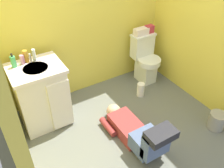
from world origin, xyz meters
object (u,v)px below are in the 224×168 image
object	(u,v)px
faucet	(30,58)
paper_towel_roll	(141,90)
vanity_cabinet	(42,95)
soap_dispenser	(13,62)
trash_can	(217,121)
toiletry_bag	(149,29)
tissue_box	(141,32)
bottle_pink	(22,60)
person_plumber	(137,132)
bottle_clear	(34,55)
bottle_amber	(26,56)
toilet	(145,59)

from	to	relation	value
faucet	paper_towel_roll	bearing A→B (deg)	-15.14
vanity_cabinet	soap_dispenser	world-z (taller)	soap_dispenser
vanity_cabinet	trash_can	bearing A→B (deg)	-34.76
vanity_cabinet	toiletry_bag	distance (m)	1.82
faucet	tissue_box	distance (m)	1.62
faucet	soap_dispenser	xyz separation A→B (m)	(-0.19, -0.02, 0.02)
bottle_pink	vanity_cabinet	bearing A→B (deg)	-55.98
vanity_cabinet	person_plumber	world-z (taller)	vanity_cabinet
person_plumber	bottle_clear	world-z (taller)	bottle_clear
bottle_amber	paper_towel_roll	xyz separation A→B (m)	(1.41, -0.39, -0.79)
person_plumber	trash_can	distance (m)	1.06
bottle_pink	toilet	bearing A→B (deg)	-1.41
soap_dispenser	paper_towel_roll	size ratio (longest dim) A/B	0.80
vanity_cabinet	tissue_box	xyz separation A→B (m)	(1.62, 0.19, 0.38)
person_plumber	tissue_box	xyz separation A→B (m)	(0.84, 1.10, 0.62)
bottle_clear	trash_can	world-z (taller)	bottle_clear
soap_dispenser	paper_towel_roll	xyz separation A→B (m)	(1.55, -0.35, -0.78)
toiletry_bag	bottle_clear	size ratio (longest dim) A/B	0.84
vanity_cabinet	bottle_amber	bearing A→B (deg)	105.42
bottle_amber	bottle_clear	distance (m)	0.09
tissue_box	bottle_amber	size ratio (longest dim) A/B	1.52
toiletry_bag	bottle_amber	bearing A→B (deg)	-179.33
faucet	bottle_clear	distance (m)	0.05
bottle_amber	paper_towel_roll	distance (m)	1.66
tissue_box	trash_can	distance (m)	1.59
toiletry_bag	bottle_clear	bearing A→B (deg)	-178.45
person_plumber	tissue_box	world-z (taller)	tissue_box
bottle_amber	toiletry_bag	bearing A→B (deg)	0.67
toilet	bottle_clear	distance (m)	1.70
vanity_cabinet	trash_can	size ratio (longest dim) A/B	3.68
vanity_cabinet	paper_towel_roll	bearing A→B (deg)	-9.30
toilet	tissue_box	bearing A→B (deg)	116.43
bottle_clear	vanity_cabinet	bearing A→B (deg)	-106.81
vanity_cabinet	faucet	size ratio (longest dim) A/B	8.20
paper_towel_roll	faucet	bearing A→B (deg)	164.86
tissue_box	toiletry_bag	xyz separation A→B (m)	(0.15, 0.00, 0.01)
toilet	tissue_box	xyz separation A→B (m)	(-0.04, 0.09, 0.43)
faucet	bottle_pink	xyz separation A→B (m)	(-0.09, -0.01, 0.01)
tissue_box	soap_dispenser	size ratio (longest dim) A/B	1.33
toiletry_bag	person_plumber	bearing A→B (deg)	-131.84
tissue_box	trash_can	xyz separation A→B (m)	(0.17, -1.42, -0.69)
toiletry_bag	soap_dispenser	bearing A→B (deg)	-178.21
bottle_pink	bottle_clear	xyz separation A→B (m)	(0.14, 0.00, 0.02)
toilet	toiletry_bag	distance (m)	0.46
vanity_cabinet	bottle_amber	world-z (taller)	bottle_amber
person_plumber	soap_dispenser	size ratio (longest dim) A/B	6.42
toiletry_bag	bottle_amber	distance (m)	1.81
trash_can	toiletry_bag	bearing A→B (deg)	90.71
vanity_cabinet	paper_towel_roll	distance (m)	1.41
bottle_pink	paper_towel_roll	size ratio (longest dim) A/B	0.54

